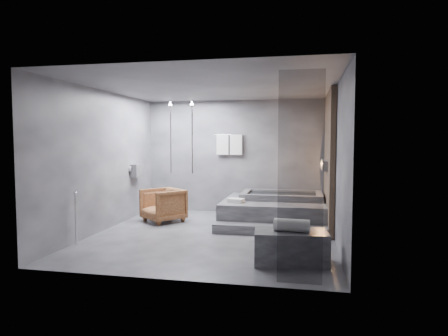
# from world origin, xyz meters

# --- Properties ---
(room) EXTENTS (5.00, 5.04, 2.82)m
(room) POSITION_xyz_m (0.40, 0.24, 1.73)
(room) COLOR #313133
(room) RESTS_ON ground
(tub_deck) EXTENTS (2.20, 2.00, 0.50)m
(tub_deck) POSITION_xyz_m (1.05, 1.45, 0.25)
(tub_deck) COLOR #363639
(tub_deck) RESTS_ON ground
(tub_step) EXTENTS (2.20, 0.36, 0.18)m
(tub_step) POSITION_xyz_m (1.05, 0.27, 0.09)
(tub_step) COLOR #363639
(tub_step) RESTS_ON ground
(concrete_bench) EXTENTS (1.12, 0.69, 0.48)m
(concrete_bench) POSITION_xyz_m (1.51, -1.47, 0.24)
(concrete_bench) COLOR #2D2D2F
(concrete_bench) RESTS_ON ground
(driftwood_chair) EXTENTS (1.12, 1.13, 0.74)m
(driftwood_chair) POSITION_xyz_m (-1.38, 1.02, 0.37)
(driftwood_chair) COLOR #462411
(driftwood_chair) RESTS_ON ground
(rolled_towel) EXTENTS (0.53, 0.23, 0.19)m
(rolled_towel) POSITION_xyz_m (1.52, -1.50, 0.57)
(rolled_towel) COLOR silver
(rolled_towel) RESTS_ON concrete_bench
(deck_towel) EXTENTS (0.35, 0.29, 0.08)m
(deck_towel) POSITION_xyz_m (0.29, 0.89, 0.54)
(deck_towel) COLOR silver
(deck_towel) RESTS_ON tub_deck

